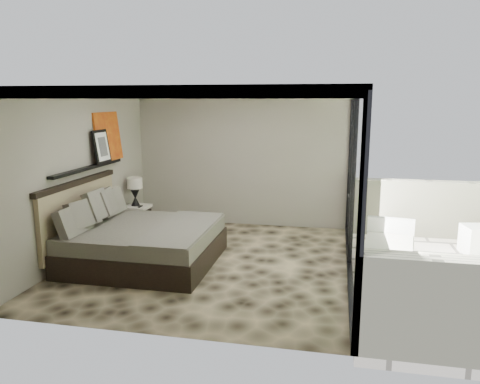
% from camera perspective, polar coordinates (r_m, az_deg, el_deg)
% --- Properties ---
extents(floor, '(5.00, 5.00, 0.00)m').
position_cam_1_polar(floor, '(7.86, -3.59, -8.51)').
color(floor, black).
rests_on(floor, ground).
extents(ceiling, '(4.50, 5.00, 0.02)m').
position_cam_1_polar(ceiling, '(7.40, -3.86, 12.27)').
color(ceiling, silver).
rests_on(ceiling, back_wall).
extents(back_wall, '(4.50, 0.02, 2.80)m').
position_cam_1_polar(back_wall, '(9.90, 0.14, 3.96)').
color(back_wall, gray).
rests_on(back_wall, floor).
extents(left_wall, '(0.02, 5.00, 2.80)m').
position_cam_1_polar(left_wall, '(8.38, -18.65, 2.04)').
color(left_wall, gray).
rests_on(left_wall, floor).
extents(glass_wall, '(0.08, 5.00, 2.80)m').
position_cam_1_polar(glass_wall, '(7.24, 13.71, 0.94)').
color(glass_wall, white).
rests_on(glass_wall, floor).
extents(terrace_slab, '(3.00, 5.00, 0.12)m').
position_cam_1_polar(terrace_slab, '(7.83, 24.40, -10.10)').
color(terrace_slab, beige).
rests_on(terrace_slab, ground).
extents(picture_ledge, '(0.12, 2.20, 0.05)m').
position_cam_1_polar(picture_ledge, '(8.42, -18.00, 2.81)').
color(picture_ledge, black).
rests_on(picture_ledge, left_wall).
extents(bed, '(2.32, 2.24, 1.29)m').
position_cam_1_polar(bed, '(7.91, -12.28, -5.78)').
color(bed, black).
rests_on(bed, floor).
extents(nightstand, '(0.61, 0.61, 0.48)m').
position_cam_1_polar(nightstand, '(9.85, -12.37, -3.23)').
color(nightstand, black).
rests_on(nightstand, floor).
extents(table_lamp, '(0.31, 0.31, 0.57)m').
position_cam_1_polar(table_lamp, '(9.73, -12.69, 0.49)').
color(table_lamp, black).
rests_on(table_lamp, nightstand).
extents(abstract_canvas, '(0.13, 0.90, 0.90)m').
position_cam_1_polar(abstract_canvas, '(9.07, -15.80, 6.52)').
color(abstract_canvas, '#9E350D').
rests_on(abstract_canvas, picture_ledge).
extents(framed_print, '(0.11, 0.50, 0.60)m').
position_cam_1_polar(framed_print, '(8.74, -16.52, 5.33)').
color(framed_print, black).
rests_on(framed_print, picture_ledge).
extents(ottoman, '(0.58, 0.58, 0.50)m').
position_cam_1_polar(ottoman, '(9.16, 27.05, -5.25)').
color(ottoman, white).
rests_on(ottoman, terrace_slab).
extents(lounger, '(1.01, 1.69, 0.62)m').
position_cam_1_polar(lounger, '(8.03, 17.56, -7.14)').
color(lounger, silver).
rests_on(lounger, terrace_slab).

